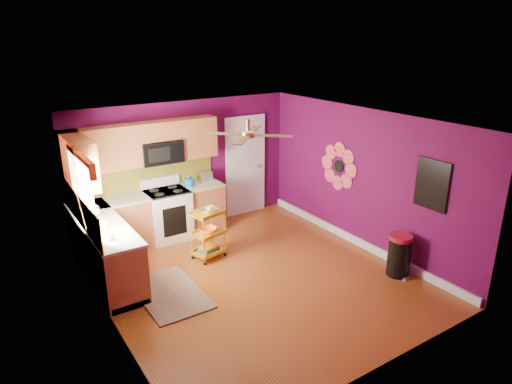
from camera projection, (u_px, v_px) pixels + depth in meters
ground at (256, 278)px, 7.25m from camera, size 5.00×5.00×0.00m
room_envelope at (257, 180)px, 6.73m from camera, size 4.54×5.04×2.52m
lower_cabinets at (133, 233)px, 7.85m from camera, size 2.81×2.31×0.94m
electric_range at (168, 214)px, 8.52m from camera, size 0.76×0.66×1.13m
upper_cabinetry at (124, 150)px, 7.73m from camera, size 2.80×2.30×1.26m
left_window at (82, 181)px, 6.36m from camera, size 0.08×1.35×1.08m
panel_door at (245, 167)px, 9.56m from camera, size 0.95×0.11×2.15m
right_wall_art at (377, 174)px, 7.66m from camera, size 0.04×2.74×1.04m
ceiling_fan at (248, 134)px, 6.65m from camera, size 1.01×1.01×0.26m
shag_rug at (170, 293)px, 6.80m from camera, size 0.87×1.42×0.02m
rolling_cart at (208, 232)px, 7.76m from camera, size 0.59×0.49×0.94m
trash_can at (399, 255)px, 7.24m from camera, size 0.40×0.42×0.69m
teal_kettle at (189, 182)px, 8.58m from camera, size 0.18×0.18×0.21m
toaster at (206, 176)px, 8.93m from camera, size 0.22×0.15×0.18m
soap_bottle_a at (103, 224)px, 6.69m from camera, size 0.09×0.09×0.20m
soap_bottle_b at (97, 210)px, 7.22m from camera, size 0.14×0.14×0.17m
counter_dish at (90, 209)px, 7.40m from camera, size 0.28×0.28×0.07m
counter_cup at (109, 237)px, 6.37m from camera, size 0.13×0.13×0.10m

